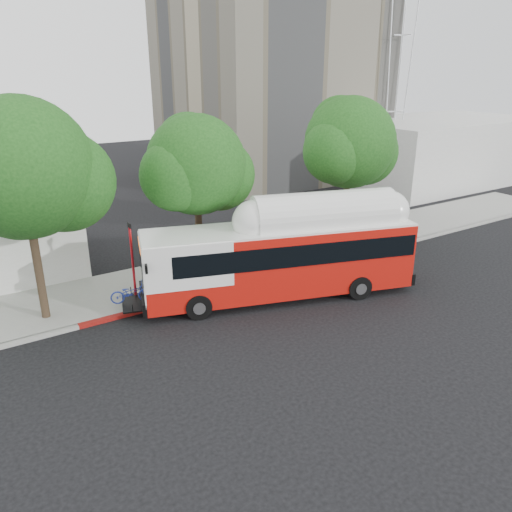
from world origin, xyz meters
The scene contains 10 objects.
ground centered at (0.00, 0.00, 0.00)m, with size 120.00×120.00×0.00m, color black.
sidewalk centered at (0.00, 6.50, 0.07)m, with size 60.00×5.00×0.15m, color gray.
curb_strip centered at (0.00, 3.90, 0.07)m, with size 60.00×0.30×0.15m, color gray.
red_curb_segment centered at (-3.00, 3.90, 0.08)m, with size 10.00×0.32×0.16m, color maroon.
street_tree_left centered at (-8.53, 5.56, 6.60)m, with size 6.67×5.80×9.74m.
street_tree_mid centered at (-0.59, 6.06, 5.91)m, with size 5.75×5.00×8.62m.
street_tree_right centered at (9.44, 5.86, 6.26)m, with size 6.21×5.40×9.18m.
horizon_block centered at (30.00, 16.00, 3.00)m, with size 20.00×12.00×6.00m, color silver.
transit_bus centered at (1.35, 1.82, 1.94)m, with size 14.10×6.54×4.14m.
signal_pole centered at (-5.09, 4.65, 2.11)m, with size 0.12×0.39×4.12m.
Camera 1 is at (-11.82, -16.46, 10.65)m, focal length 35.00 mm.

